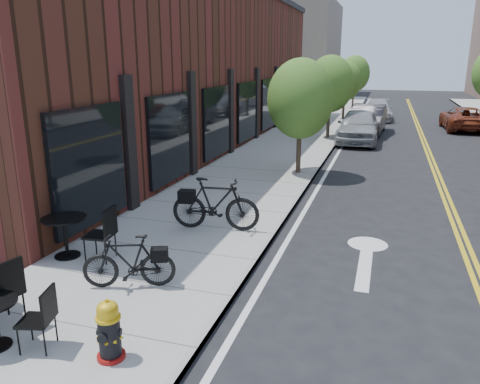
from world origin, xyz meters
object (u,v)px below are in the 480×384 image
(fire_hydrant, at_px, (109,331))
(parked_car_a, at_px, (359,126))
(bistro_set_c, at_px, (65,231))
(bicycle_left, at_px, (129,261))
(parked_car_c, at_px, (377,110))
(parked_car_far, at_px, (464,119))
(parked_car_b, at_px, (368,119))
(bicycle_right, at_px, (215,204))

(fire_hydrant, relative_size, parked_car_a, 0.18)
(parked_car_a, bearing_deg, bistro_set_c, -105.25)
(bicycle_left, height_order, parked_car_c, parked_car_c)
(fire_hydrant, xyz_separation_m, parked_car_c, (2.51, 28.02, 0.13))
(bicycle_left, bearing_deg, bistro_set_c, -133.52)
(bistro_set_c, distance_m, parked_car_a, 16.60)
(fire_hydrant, distance_m, parked_car_far, 25.67)
(parked_car_a, distance_m, parked_car_b, 3.06)
(bicycle_left, bearing_deg, fire_hydrant, 2.21)
(bicycle_right, height_order, parked_car_c, bicycle_right)
(bicycle_right, relative_size, parked_car_c, 0.45)
(bicycle_left, relative_size, parked_car_b, 0.33)
(bicycle_left, distance_m, parked_car_b, 20.01)
(parked_car_c, bearing_deg, parked_car_b, -94.67)
(parked_car_far, bearing_deg, bicycle_left, 68.11)
(fire_hydrant, bearing_deg, parked_car_b, 69.08)
(bicycle_left, relative_size, parked_car_far, 0.33)
(fire_hydrant, relative_size, parked_car_far, 0.18)
(parked_car_c, bearing_deg, fire_hydrant, -96.88)
(parked_car_b, bearing_deg, parked_car_a, -91.80)
(parked_car_b, bearing_deg, parked_car_c, 90.64)
(bicycle_left, bearing_deg, parked_car_b, 150.58)
(parked_car_b, distance_m, parked_car_c, 6.42)
(fire_hydrant, distance_m, parked_car_b, 21.72)
(parked_car_a, height_order, parked_car_b, parked_car_a)
(fire_hydrant, relative_size, bistro_set_c, 0.42)
(parked_car_far, bearing_deg, bistro_set_c, 63.39)
(bistro_set_c, relative_size, parked_car_b, 0.42)
(bistro_set_c, relative_size, parked_car_far, 0.42)
(parked_car_c, height_order, parked_car_far, parked_car_far)
(bicycle_right, distance_m, parked_car_far, 21.15)
(bicycle_left, xyz_separation_m, bicycle_right, (0.41, 3.08, 0.13))
(bicycle_left, relative_size, bistro_set_c, 0.79)
(fire_hydrant, relative_size, bicycle_left, 0.54)
(fire_hydrant, xyz_separation_m, bicycle_right, (-0.37, 4.90, 0.21))
(parked_car_c, bearing_deg, parked_car_a, -95.47)
(bistro_set_c, distance_m, parked_car_far, 24.15)
(parked_car_far, bearing_deg, parked_car_a, 45.73)
(bistro_set_c, relative_size, parked_car_c, 0.44)
(bistro_set_c, bearing_deg, parked_car_far, 60.06)
(parked_car_b, bearing_deg, parked_car_far, 33.73)
(fire_hydrant, height_order, bicycle_right, bicycle_right)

